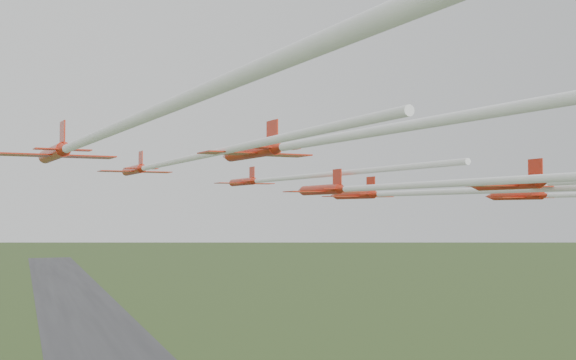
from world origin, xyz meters
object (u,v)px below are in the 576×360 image
object	(u,v)px
jet_lead	(283,178)
jet_row3_mid	(409,185)
jet_row2_right	(417,193)
jet_row2_left	(173,162)
jet_row4_left	(306,143)
jet_row3_left	(101,134)

from	to	relation	value
jet_lead	jet_row3_mid	xyz separation A→B (m)	(0.91, -27.90, -1.69)
jet_row2_right	jet_row3_mid	distance (m)	22.12
jet_row2_left	jet_row3_mid	world-z (taller)	jet_row2_left
jet_row4_left	jet_row3_mid	bearing A→B (deg)	25.08
jet_row2_right	jet_row3_mid	bearing A→B (deg)	-127.98
jet_row2_left	jet_row3_mid	bearing A→B (deg)	-43.28
jet_row2_left	jet_row4_left	xyz separation A→B (m)	(4.75, -21.14, 0.06)
jet_row2_right	jet_row4_left	bearing A→B (deg)	-138.00
jet_row2_right	jet_row3_left	xyz separation A→B (m)	(-36.98, -24.97, 2.77)
jet_row3_left	jet_row3_mid	size ratio (longest dim) A/B	1.12
jet_row3_mid	jet_row3_left	bearing A→B (deg)	-170.47
jet_row2_right	jet_row3_left	size ratio (longest dim) A/B	0.83
jet_lead	jet_row3_mid	distance (m)	27.97
jet_row2_left	jet_row2_right	size ratio (longest dim) A/B	1.05
jet_lead	jet_row3_mid	bearing A→B (deg)	-93.06
jet_lead	jet_row2_left	distance (m)	21.47
jet_lead	jet_row2_right	world-z (taller)	jet_lead
jet_row2_right	jet_lead	bearing A→B (deg)	138.21
jet_lead	jet_row2_left	size ratio (longest dim) A/B	0.88
jet_lead	jet_row4_left	bearing A→B (deg)	-112.39
jet_row2_left	jet_row3_mid	distance (m)	21.71
jet_row3_left	jet_row3_mid	bearing A→B (deg)	7.11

